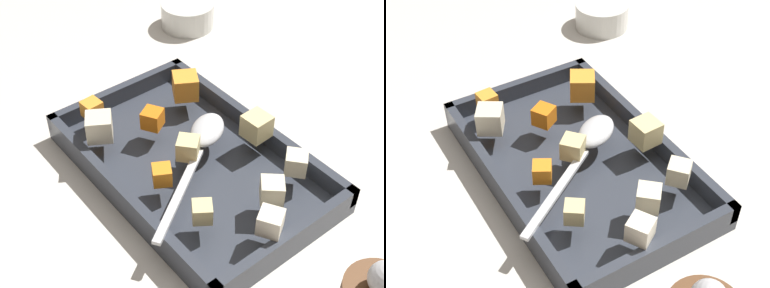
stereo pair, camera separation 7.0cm
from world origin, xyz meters
TOP-DOWN VIEW (x-y plane):
  - ground_plane at (0.00, 0.00)m, footprint 4.00×4.00m
  - baking_dish at (0.02, -0.01)m, footprint 0.35×0.22m
  - carrot_chunk_rim_edge at (-0.12, -0.07)m, footprint 0.03×0.03m
  - carrot_chunk_corner_ne at (-0.05, -0.02)m, footprint 0.03×0.03m
  - carrot_chunk_corner_nw at (0.04, -0.07)m, footprint 0.03×0.03m
  - carrot_chunk_mid_right at (-0.07, 0.06)m, footprint 0.05×0.05m
  - potato_chunk_near_left at (0.11, -0.07)m, footprint 0.03×0.03m
  - potato_chunk_front_center at (0.12, 0.07)m, footprint 0.04×0.04m
  - potato_chunk_far_right at (0.02, -0.02)m, footprint 0.04×0.04m
  - potato_chunk_far_left at (0.14, 0.01)m, footprint 0.04×0.04m
  - potato_chunk_corner_sw at (0.05, 0.07)m, footprint 0.03×0.03m
  - parsnip_chunk_under_handle at (-0.07, -0.08)m, footprint 0.04×0.04m
  - parsnip_chunk_corner_se at (0.17, -0.02)m, footprint 0.04×0.04m
  - serving_spoon at (0.02, 0.01)m, footprint 0.14×0.20m
  - small_prep_bowl at (-0.28, 0.22)m, footprint 0.09×0.09m

SIDE VIEW (x-z plane):
  - ground_plane at x=0.00m, z-range 0.00..0.00m
  - baking_dish at x=0.02m, z-range -0.01..0.03m
  - small_prep_bowl at x=-0.28m, z-range 0.00..0.04m
  - serving_spoon at x=0.02m, z-range 0.04..0.06m
  - potato_chunk_near_left at x=0.11m, z-range 0.04..0.06m
  - carrot_chunk_corner_nw at x=0.04m, z-range 0.04..0.06m
  - carrot_chunk_rim_edge at x=-0.12m, z-range 0.04..0.06m
  - carrot_chunk_corner_ne at x=-0.05m, z-range 0.04..0.07m
  - potato_chunk_front_center at x=0.12m, z-range 0.04..0.07m
  - parsnip_chunk_corner_se at x=0.17m, z-range 0.04..0.07m
  - potato_chunk_far_right at x=0.02m, z-range 0.04..0.07m
  - potato_chunk_far_left at x=0.14m, z-range 0.04..0.07m
  - potato_chunk_corner_sw at x=0.05m, z-range 0.04..0.07m
  - parsnip_chunk_under_handle at x=-0.07m, z-range 0.04..0.07m
  - carrot_chunk_mid_right at x=-0.07m, z-range 0.04..0.07m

